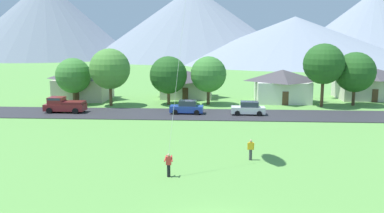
{
  "coord_description": "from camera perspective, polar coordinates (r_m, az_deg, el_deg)",
  "views": [
    {
      "loc": [
        0.06,
        -18.87,
        9.59
      ],
      "look_at": [
        -1.79,
        10.15,
        4.62
      ],
      "focal_mm": 37.49,
      "sensor_mm": 36.0,
      "label": 1
    }
  ],
  "objects": [
    {
      "name": "tree_right_of_center",
      "position": [
        58.26,
        2.35,
        4.6
      ],
      "size": [
        5.2,
        5.2,
        7.03
      ],
      "color": "#4C3823",
      "rests_on": "ground"
    },
    {
      "name": "house_leftmost",
      "position": [
        65.41,
        -15.16,
        3.28
      ],
      "size": [
        8.46,
        7.83,
        5.14
      ],
      "color": "beige",
      "rests_on": "ground"
    },
    {
      "name": "watcher_person",
      "position": [
        32.31,
        8.35,
        -6.05
      ],
      "size": [
        0.56,
        0.24,
        1.68
      ],
      "color": "#3D3D42",
      "rests_on": "ground"
    },
    {
      "name": "house_left_center",
      "position": [
        65.56,
        -0.72,
        3.27
      ],
      "size": [
        8.67,
        7.33,
        4.35
      ],
      "color": "beige",
      "rests_on": "ground"
    },
    {
      "name": "tree_center",
      "position": [
        59.06,
        18.23,
        5.77
      ],
      "size": [
        5.68,
        5.68,
        8.89
      ],
      "color": "#4C3823",
      "rests_on": "ground"
    },
    {
      "name": "mountain_east_ridge",
      "position": [
        209.66,
        -19.99,
        11.54
      ],
      "size": [
        83.53,
        83.53,
        36.81
      ],
      "primitive_type": "cone",
      "color": "slate",
      "rests_on": "ground"
    },
    {
      "name": "mountain_far_east_ridge",
      "position": [
        165.65,
        14.37,
        9.2
      ],
      "size": [
        94.71,
        94.71,
        18.0
      ],
      "primitive_type": "cone",
      "color": "gray",
      "rests_on": "ground"
    },
    {
      "name": "mountain_west_ridge",
      "position": [
        210.79,
        24.46,
        10.59
      ],
      "size": [
        81.98,
        81.98,
        32.0
      ],
      "primitive_type": "cone",
      "color": "gray",
      "rests_on": "ground"
    },
    {
      "name": "parked_car_blue_west_end",
      "position": [
        51.08,
        -0.73,
        -0.13
      ],
      "size": [
        4.24,
        2.16,
        1.68
      ],
      "color": "#2847A8",
      "rests_on": "road_strip"
    },
    {
      "name": "house_right_center",
      "position": [
        62.43,
        12.71,
        2.98
      ],
      "size": [
        8.46,
        7.08,
        4.91
      ],
      "color": "silver",
      "rests_on": "ground"
    },
    {
      "name": "parked_car_white_mid_west",
      "position": [
        50.83,
        8.02,
        -0.28
      ],
      "size": [
        4.23,
        2.14,
        1.68
      ],
      "color": "white",
      "rests_on": "road_strip"
    },
    {
      "name": "house_rightmost",
      "position": [
        69.79,
        23.63,
        3.2
      ],
      "size": [
        9.76,
        7.87,
        5.17
      ],
      "color": "beige",
      "rests_on": "ground"
    },
    {
      "name": "road_strip",
      "position": [
        50.79,
        3.53,
        -1.16
      ],
      "size": [
        160.0,
        7.68,
        0.08
      ],
      "primitive_type": "cube",
      "color": "#2D2D33",
      "rests_on": "ground"
    },
    {
      "name": "tree_near_left",
      "position": [
        61.72,
        22.18,
        4.54
      ],
      "size": [
        5.71,
        5.71,
        7.68
      ],
      "color": "#4C3823",
      "rests_on": "ground"
    },
    {
      "name": "mountain_far_west_ridge",
      "position": [
        190.22,
        0.19,
        11.8
      ],
      "size": [
        95.72,
        95.72,
        33.15
      ],
      "primitive_type": "cone",
      "color": "gray",
      "rests_on": "ground"
    },
    {
      "name": "tree_near_right",
      "position": [
        61.17,
        -16.54,
        4.23
      ],
      "size": [
        5.13,
        5.13,
        6.76
      ],
      "color": "brown",
      "rests_on": "ground"
    },
    {
      "name": "tree_left_of_center",
      "position": [
        58.1,
        -11.61,
        5.27
      ],
      "size": [
        5.75,
        5.75,
        8.18
      ],
      "color": "brown",
      "rests_on": "ground"
    },
    {
      "name": "tree_far_right",
      "position": [
        58.32,
        -3.38,
        4.49
      ],
      "size": [
        5.44,
        5.44,
        7.04
      ],
      "color": "brown",
      "rests_on": "ground"
    },
    {
      "name": "pickup_truck_maroon_west_side",
      "position": [
        54.48,
        -17.74,
        0.23
      ],
      "size": [
        5.22,
        2.37,
        1.99
      ],
      "color": "maroon",
      "rests_on": "road_strip"
    }
  ]
}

